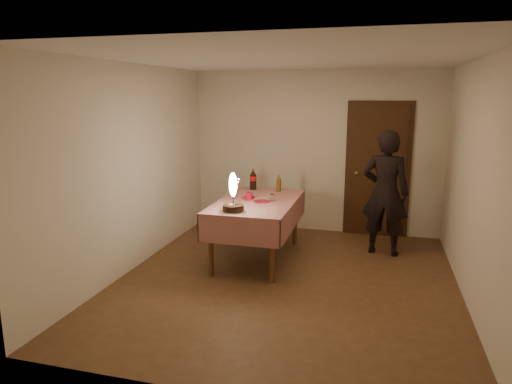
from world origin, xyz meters
TOP-DOWN VIEW (x-y plane):
  - ground at (0.00, 0.00)m, footprint 4.00×4.50m
  - room_shell at (0.03, 0.08)m, footprint 4.04×4.54m
  - dining_table at (-0.54, 0.65)m, footprint 1.02×1.72m
  - birthday_cake at (-0.67, 0.01)m, footprint 0.32×0.32m
  - red_plate at (-0.47, 0.61)m, footprint 0.22×0.22m
  - red_cup at (-0.66, 0.67)m, footprint 0.08×0.08m
  - clear_cup at (-0.34, 0.69)m, footprint 0.07×0.07m
  - napkin_stack at (-0.69, 0.76)m, footprint 0.15×0.15m
  - cola_bottle at (-0.79, 1.35)m, footprint 0.10×0.10m
  - amber_bottle_right at (-0.39, 1.31)m, footprint 0.06×0.06m
  - photographer at (1.12, 1.34)m, footprint 0.69×0.51m

SIDE VIEW (x-z plane):
  - ground at x=0.00m, z-range -0.01..0.01m
  - dining_table at x=-0.54m, z-range 0.30..1.12m
  - red_plate at x=-0.47m, z-range 0.82..0.83m
  - napkin_stack at x=-0.69m, z-range 0.82..0.84m
  - clear_cup at x=-0.34m, z-range 0.82..0.91m
  - red_cup at x=-0.66m, z-range 0.82..0.92m
  - photographer at x=1.12m, z-range 0.00..1.76m
  - amber_bottle_right at x=-0.39m, z-range 0.81..1.07m
  - birthday_cake at x=-0.67m, z-range 0.71..1.19m
  - cola_bottle at x=-0.79m, z-range 0.82..1.13m
  - room_shell at x=0.03m, z-range 0.34..2.96m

